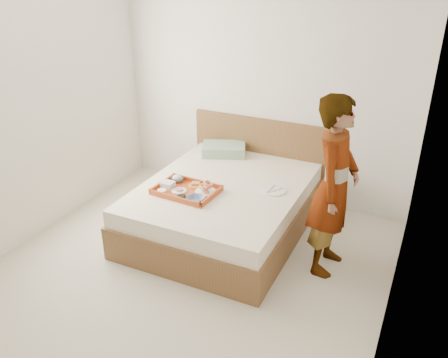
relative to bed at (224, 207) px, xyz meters
name	(u,v)px	position (x,y,z in m)	size (l,w,h in m)	color
ground	(177,282)	(0.01, -1.00, -0.27)	(3.50, 4.00, 0.01)	beige
wall_back	(263,88)	(0.01, 1.00, 1.04)	(3.50, 0.01, 2.60)	silver
wall_left	(8,118)	(-1.74, -1.00, 1.04)	(0.01, 4.00, 2.60)	silver
wall_right	(406,193)	(1.76, -1.00, 1.04)	(0.01, 4.00, 2.60)	silver
bed	(224,207)	(0.00, 0.00, 0.00)	(1.65, 2.00, 0.53)	brown
headboard	(259,156)	(0.00, 0.97, 0.21)	(1.65, 0.06, 0.95)	brown
pillow	(224,149)	(-0.35, 0.74, 0.32)	(0.50, 0.34, 0.12)	#A1B8A3
tray	(186,190)	(-0.26, -0.31, 0.29)	(0.60, 0.44, 0.05)	#B13D12
prawn_plate	(206,192)	(-0.08, -0.26, 0.29)	(0.21, 0.21, 0.01)	white
navy_bowl_big	(195,199)	(-0.08, -0.46, 0.30)	(0.17, 0.17, 0.04)	#172A4C
sauce_dish	(182,197)	(-0.22, -0.47, 0.30)	(0.09, 0.09, 0.03)	black
meat_plate	(179,191)	(-0.32, -0.35, 0.29)	(0.15, 0.15, 0.01)	white
bread_plate	(196,185)	(-0.23, -0.18, 0.29)	(0.15, 0.15, 0.01)	orange
salad_bowl	(177,179)	(-0.46, -0.16, 0.30)	(0.13, 0.13, 0.04)	#172A4C
plastic_tub	(168,184)	(-0.48, -0.32, 0.31)	(0.13, 0.10, 0.05)	silver
cheese_round	(162,191)	(-0.46, -0.45, 0.30)	(0.09, 0.09, 0.03)	white
dinner_plate	(274,190)	(0.51, 0.09, 0.27)	(0.25, 0.25, 0.01)	white
person	(334,187)	(1.15, -0.17, 0.57)	(0.61, 0.40, 1.66)	white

